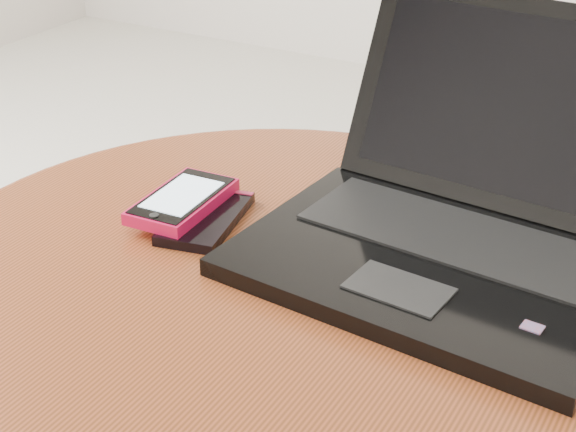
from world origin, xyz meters
The scene contains 4 objects.
table centered at (0.05, -0.04, 0.42)m, with size 0.68×0.68×0.54m.
laptop centered at (0.18, 0.07, 0.58)m, with size 0.35×0.34×0.20m.
phone_black centered at (-0.05, 0.00, 0.54)m, with size 0.08×0.12×0.01m.
phone_pink centered at (-0.08, 0.00, 0.56)m, with size 0.07×0.12×0.01m.
Camera 1 is at (0.39, -0.62, 0.95)m, focal length 55.69 mm.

